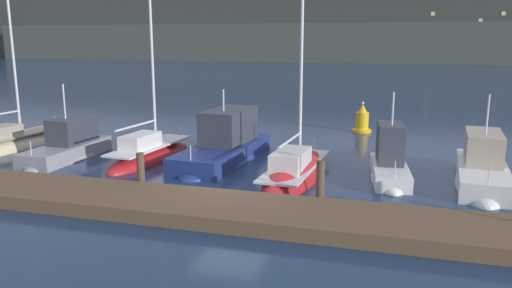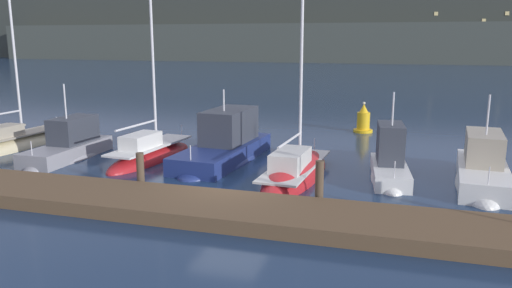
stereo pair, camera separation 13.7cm
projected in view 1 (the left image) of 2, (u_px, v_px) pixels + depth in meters
name	position (u px, v px, depth m)	size (l,w,h in m)	color
ground_plane	(230.00, 196.00, 17.74)	(400.00, 400.00, 0.00)	#192D4C
dock	(209.00, 208.00, 15.78)	(40.36, 2.80, 0.45)	brown
mooring_pile_2	(141.00, 172.00, 18.12)	(0.28, 0.28, 1.44)	#4C3D2D
mooring_pile_3	(320.00, 184.00, 16.31)	(0.28, 0.28, 1.60)	#4C3D2D
sailboat_berth_2	(13.00, 146.00, 25.20)	(1.97, 6.68, 10.57)	beige
motorboat_berth_3	(68.00, 151.00, 23.24)	(1.86, 5.51, 3.95)	gray
sailboat_berth_4	(150.00, 156.00, 22.96)	(2.24, 6.33, 9.70)	red
motorboat_berth_5	(224.00, 150.00, 22.86)	(2.99, 7.60, 3.73)	navy
sailboat_berth_6	(296.00, 175.00, 20.08)	(2.29, 7.06, 10.14)	red
motorboat_berth_7	(389.00, 169.00, 19.88)	(1.91, 4.67, 4.01)	white
motorboat_berth_8	(482.00, 176.00, 19.15)	(2.39, 6.42, 4.11)	white
channel_buoy	(362.00, 121.00, 29.71)	(1.14, 1.14, 1.82)	gold
hillside_backdrop	(361.00, 29.00, 121.75)	(240.00, 23.00, 16.60)	#333833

